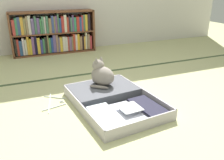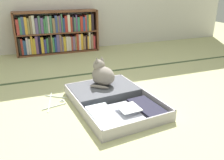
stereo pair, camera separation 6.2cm
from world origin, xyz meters
name	(u,v)px [view 2 (the right image)]	position (x,y,z in m)	size (l,w,h in m)	color
ground_plane	(123,113)	(0.00, 0.00, 0.00)	(10.00, 10.00, 0.00)	#C0C088
tatami_border	(89,74)	(0.00, 1.07, 0.00)	(4.80, 0.05, 0.00)	#3F5031
bookshelf	(57,33)	(-0.19, 2.25, 0.32)	(1.31, 0.25, 0.67)	brown
open_suitcase	(110,99)	(-0.03, 0.23, 0.04)	(0.74, 0.99, 0.10)	#B5ADB2
black_cat	(102,74)	(-0.03, 0.46, 0.20)	(0.30, 0.32, 0.28)	gray
clothes_hanger	(54,101)	(-0.52, 0.44, 0.00)	(0.25, 0.41, 0.01)	silver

